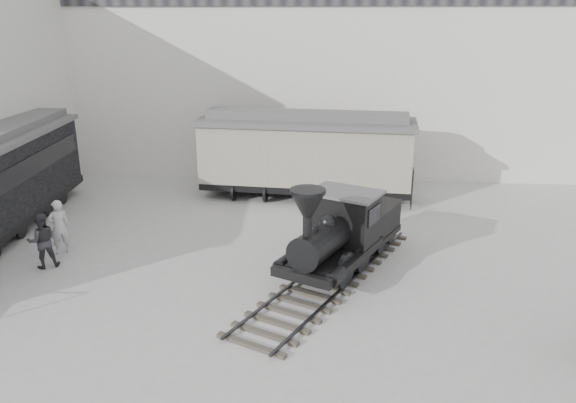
# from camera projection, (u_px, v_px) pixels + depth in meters

# --- Properties ---
(ground) EXTENTS (90.00, 90.00, 0.00)m
(ground) POSITION_uv_depth(u_px,v_px,m) (260.00, 325.00, 14.57)
(ground) COLOR #9E9E9B
(north_wall) EXTENTS (34.00, 2.51, 11.00)m
(north_wall) POSITION_uv_depth(u_px,v_px,m) (300.00, 60.00, 26.97)
(north_wall) COLOR silver
(north_wall) RESTS_ON ground
(locomotive) EXTENTS (5.61, 8.92, 3.16)m
(locomotive) POSITION_uv_depth(u_px,v_px,m) (340.00, 236.00, 17.25)
(locomotive) COLOR #3A352E
(locomotive) RESTS_ON ground
(boxcar) EXTENTS (9.43, 3.58, 3.79)m
(boxcar) POSITION_uv_depth(u_px,v_px,m) (306.00, 153.00, 24.18)
(boxcar) COLOR black
(boxcar) RESTS_ON ground
(visitor_a) EXTENTS (0.82, 0.78, 1.88)m
(visitor_a) POSITION_uv_depth(u_px,v_px,m) (59.00, 227.00, 18.65)
(visitor_a) COLOR beige
(visitor_a) RESTS_ON ground
(visitor_b) EXTENTS (1.11, 1.05, 1.81)m
(visitor_b) POSITION_uv_depth(u_px,v_px,m) (42.00, 241.00, 17.62)
(visitor_b) COLOR #2F2F32
(visitor_b) RESTS_ON ground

